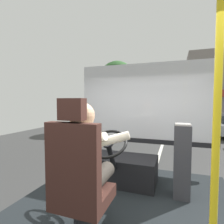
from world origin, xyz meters
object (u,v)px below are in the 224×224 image
handrail_pole (217,126)px  bus_driver (85,157)px  driver_seat (79,182)px  fare_box (182,161)px  parked_car_charcoal (203,112)px  steering_console (120,168)px  parked_car_white (211,116)px

handrail_pole → bus_driver: bearing=164.4°
bus_driver → driver_seat: bearing=-90.0°
driver_seat → bus_driver: bearing=90.0°
driver_seat → handrail_pole: 1.19m
fare_box → parked_car_charcoal: (2.90, 21.01, -0.51)m
steering_console → handrail_pole: (1.03, -1.40, 0.88)m
bus_driver → fare_box: 1.34m
bus_driver → steering_console: size_ratio=0.75×
steering_console → fare_box: bearing=-9.4°
steering_console → handrail_pole: size_ratio=0.50×
handrail_pole → parked_car_white: 17.81m
handrail_pole → parked_car_white: bearing=80.7°
bus_driver → handrail_pole: handrail_pole is taller
handrail_pole → parked_car_white: handrail_pole is taller
bus_driver → handrail_pole: (1.03, -0.29, 0.38)m
bus_driver → handrail_pole: 1.13m
bus_driver → parked_car_charcoal: bearing=80.2°
steering_console → parked_car_charcoal: bearing=79.7°
handrail_pole → parked_car_charcoal: size_ratio=0.49×
steering_console → bus_driver: bearing=-90.0°
handrail_pole → parked_car_charcoal: 22.47m
steering_console → parked_car_white: size_ratio=0.29×
bus_driver → handrail_pole: size_ratio=0.37×
parked_car_white → parked_car_charcoal: (-0.11, 4.73, 0.09)m
driver_seat → parked_car_white: 17.81m
driver_seat → handrail_pole: (1.03, -0.17, 0.57)m
steering_console → handrail_pole: 1.95m
bus_driver → parked_car_charcoal: size_ratio=0.18×
parked_car_white → handrail_pole: bearing=-99.3°
bus_driver → parked_car_charcoal: bus_driver is taller
handrail_pole → parked_car_charcoal: (2.76, 22.27, -1.13)m
bus_driver → handrail_pole: bearing=-15.6°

